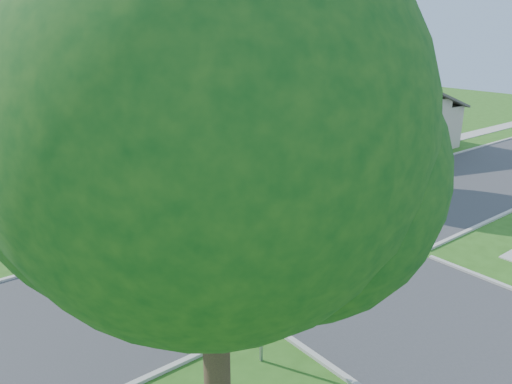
{
  "coord_description": "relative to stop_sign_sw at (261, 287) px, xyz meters",
  "views": [
    {
      "loc": [
        -11.2,
        -12.68,
        7.84
      ],
      "look_at": [
        0.35,
        1.86,
        1.6
      ],
      "focal_mm": 35.0,
      "sensor_mm": 36.0,
      "label": 1
    }
  ],
  "objects": [
    {
      "name": "tree_e_mid",
      "position": [
        9.46,
        25.71,
        4.22
      ],
      "size": [
        5.59,
        5.4,
        9.21
      ],
      "color": "#38281C",
      "rests_on": "ground"
    },
    {
      "name": "sidewalk_ne",
      "position": [
        10.8,
        30.7,
        -2.01
      ],
      "size": [
        1.2,
        40.0,
        0.04
      ],
      "primitive_type": "cube",
      "color": "#9E9B91",
      "rests_on": "ground"
    },
    {
      "name": "tree_e_near",
      "position": [
        9.45,
        13.71,
        3.61
      ],
      "size": [
        4.97,
        4.8,
        8.28
      ],
      "color": "#38281C",
      "rests_on": "ground"
    },
    {
      "name": "stop_sign_ne",
      "position": [
        9.4,
        9.4,
        0.0
      ],
      "size": [
        1.05,
        0.8,
        2.98
      ],
      "color": "gray",
      "rests_on": "ground"
    },
    {
      "name": "driveway",
      "position": [
        12.6,
        11.8,
        -2.01
      ],
      "size": [
        8.8,
        3.6,
        0.05
      ],
      "primitive_type": "cube",
      "color": "#9E9B91",
      "rests_on": "ground"
    },
    {
      "name": "car_driveway",
      "position": [
        16.2,
        13.4,
        -1.36
      ],
      "size": [
        4.3,
        2.46,
        1.34
      ],
      "primitive_type": "imported",
      "rotation": [
        0.0,
        0.0,
        1.84
      ],
      "color": "#5B1220",
      "rests_on": "ground"
    },
    {
      "name": "tree_sw_corner",
      "position": [
        -2.74,
        -2.29,
        4.23
      ],
      "size": [
        6.21,
        6.0,
        9.55
      ],
      "color": "#38281C",
      "rests_on": "ground"
    },
    {
      "name": "tree_ne_corner",
      "position": [
        11.06,
        8.91,
        3.56
      ],
      "size": [
        5.8,
        5.6,
        8.66
      ],
      "color": "#38281C",
      "rests_on": "ground"
    },
    {
      "name": "car_curb_east",
      "position": [
        7.9,
        25.76,
        -1.27
      ],
      "size": [
        2.29,
        4.64,
        1.52
      ],
      "primitive_type": "imported",
      "rotation": [
        0.0,
        0.0,
        -0.11
      ],
      "color": "black",
      "rests_on": "ground"
    },
    {
      "name": "ground",
      "position": [
        4.7,
        4.7,
        -2.03
      ],
      "size": [
        100.0,
        100.0,
        0.0
      ],
      "primitive_type": "plane",
      "color": "#2A5617",
      "rests_on": "ground"
    },
    {
      "name": "tree_e_far",
      "position": [
        9.45,
        38.71,
        3.95
      ],
      "size": [
        5.17,
        5.0,
        8.72
      ],
      "color": "#38281C",
      "rests_on": "ground"
    },
    {
      "name": "tree_w_near",
      "position": [
        0.06,
        13.71,
        4.08
      ],
      "size": [
        5.38,
        5.2,
        8.97
      ],
      "color": "#38281C",
      "rests_on": "ground"
    },
    {
      "name": "road_ns",
      "position": [
        4.7,
        4.7,
        -2.03
      ],
      "size": [
        7.0,
        100.0,
        0.02
      ],
      "primitive_type": "cube",
      "color": "#333335",
      "rests_on": "ground"
    },
    {
      "name": "house_ne_near",
      "position": [
        20.69,
        15.7,
        -0.51
      ],
      "size": [
        8.42,
        13.6,
        4.23
      ],
      "color": "#B9AC92",
      "rests_on": "ground"
    },
    {
      "name": "house_ne_far",
      "position": [
        20.69,
        33.7,
        -0.51
      ],
      "size": [
        8.42,
        13.6,
        4.23
      ],
      "color": "#B9AC92",
      "rests_on": "ground"
    },
    {
      "name": "stop_sign_sw",
      "position": [
        0.0,
        0.0,
        0.0
      ],
      "size": [
        1.05,
        0.8,
        2.98
      ],
      "color": "gray",
      "rests_on": "ground"
    }
  ]
}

